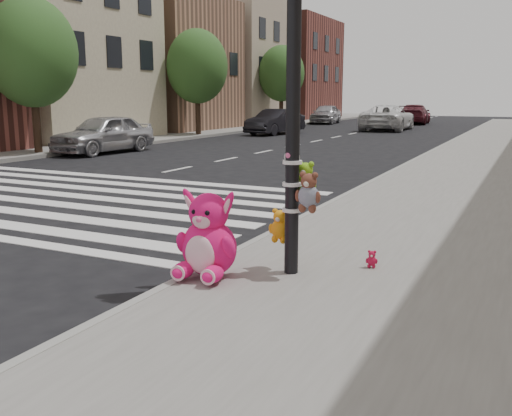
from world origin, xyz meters
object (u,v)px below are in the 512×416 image
Objects in this scene: car_dark_far at (275,122)px; pink_bunny at (208,241)px; red_teddy at (372,259)px; car_white_near at (388,118)px; car_silver_far at (104,134)px; signal_pole at (295,137)px.

pink_bunny is at bearing -59.70° from car_dark_far.
red_teddy is at bearing -55.45° from car_dark_far.
car_dark_far is (-11.66, 23.07, 0.46)m from red_teddy.
car_white_near is (-5.30, 30.93, 0.23)m from pink_bunny.
signal_pole is at bearing -38.18° from car_silver_far.
car_white_near is at bearing 101.40° from signal_pole.
red_teddy is (0.78, 0.58, -1.48)m from signal_pole.
pink_bunny is 26.22m from car_dark_far.
car_dark_far reaches higher than red_teddy.
signal_pole is at bearing -153.55° from red_teddy.
car_silver_far is (-12.42, 11.10, -0.99)m from signal_pole.
pink_bunny is 1.99m from red_teddy.
red_teddy is at bearing 101.33° from car_white_near.
signal_pole is 1.77m from red_teddy.
signal_pole reaches higher than car_white_near.
signal_pole is at bearing 99.68° from car_white_near.
signal_pole is at bearing -57.55° from car_dark_far.
signal_pole is 0.71× the size of car_white_near.
pink_bunny reaches higher than red_teddy.
pink_bunny is 4.76× the size of red_teddy.
red_teddy is at bearing 36.79° from signal_pole.
signal_pole reaches higher than pink_bunny.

